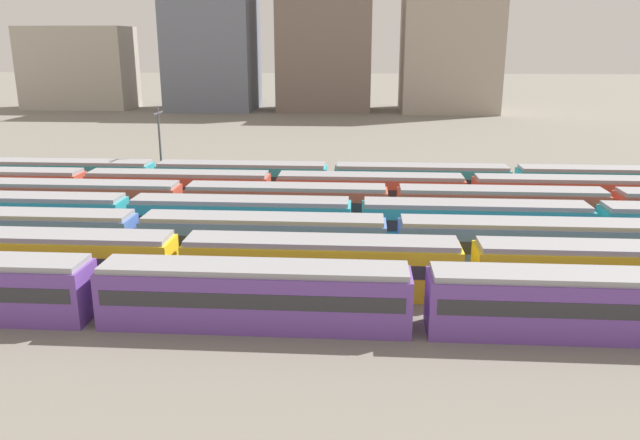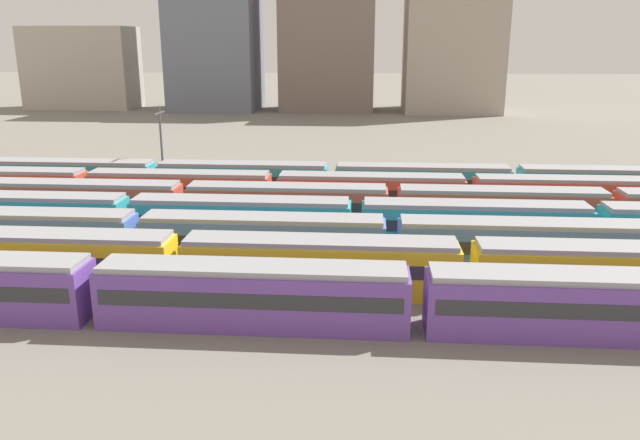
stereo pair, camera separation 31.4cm
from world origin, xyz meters
TOP-DOWN VIEW (x-y plane):
  - ground_plane at (0.00, 15.60)m, footprint 600.00×600.00m
  - train_track_0 at (27.51, 0.00)m, footprint 74.70×3.06m
  - train_track_1 at (40.47, 5.20)m, footprint 93.60×3.06m
  - train_track_2 at (26.40, 10.40)m, footprint 74.70×3.06m
  - train_track_3 at (42.62, 15.60)m, footprint 112.50×3.06m
  - train_track_4 at (26.86, 20.80)m, footprint 74.70×3.06m
  - train_track_5 at (34.38, 26.00)m, footprint 112.50×3.06m
  - train_track_6 at (30.27, 31.20)m, footprint 93.60×3.06m
  - catenary_pole_1 at (1.62, 34.43)m, footprint 0.24×3.20m
  - distant_building_0 at (-46.87, 122.18)m, footprint 26.25×13.19m
  - distant_building_1 at (-12.80, 122.18)m, footprint 20.51×20.46m
  - distant_building_2 at (14.58, 122.18)m, footprint 22.24×16.32m
  - distant_building_3 at (44.12, 122.18)m, footprint 22.11×21.79m

SIDE VIEW (x-z plane):
  - ground_plane at x=0.00m, z-range 0.00..0.00m
  - train_track_0 at x=27.51m, z-range 0.03..3.78m
  - train_track_1 at x=40.47m, z-range 0.03..3.78m
  - train_track_2 at x=26.40m, z-range 0.03..3.78m
  - train_track_3 at x=42.62m, z-range 0.03..3.78m
  - train_track_4 at x=26.86m, z-range 0.03..3.78m
  - train_track_5 at x=34.38m, z-range 0.03..3.78m
  - train_track_6 at x=30.27m, z-range 0.03..3.78m
  - catenary_pole_1 at x=1.62m, z-range 0.53..9.67m
  - distant_building_0 at x=-46.87m, z-range 0.00..19.84m
  - distant_building_1 at x=-12.80m, z-range 0.00..33.90m
  - distant_building_3 at x=44.12m, z-range 0.00..38.37m
  - distant_building_2 at x=14.58m, z-range 0.00..39.66m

